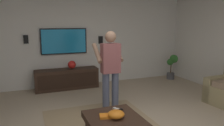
% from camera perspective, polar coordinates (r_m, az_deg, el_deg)
% --- Properties ---
extents(wall_back_tv, '(0.10, 6.96, 2.62)m').
position_cam_1_polar(wall_back_tv, '(6.36, -9.24, 5.97)').
color(wall_back_tv, silver).
rests_on(wall_back_tv, ground).
extents(coffee_table, '(1.00, 0.80, 0.40)m').
position_cam_1_polar(coffee_table, '(3.35, 0.97, -16.13)').
color(coffee_table, '#332116').
rests_on(coffee_table, ground).
extents(media_console, '(0.45, 1.70, 0.55)m').
position_cam_1_polar(media_console, '(6.13, -11.73, -4.09)').
color(media_console, '#332116').
rests_on(media_console, ground).
extents(tv, '(0.05, 1.27, 0.71)m').
position_cam_1_polar(tv, '(6.20, -12.46, 5.60)').
color(tv, black).
extents(person_standing, '(0.54, 0.54, 1.64)m').
position_cam_1_polar(person_standing, '(4.32, -0.47, -1.02)').
color(person_standing, '#4C5166').
rests_on(person_standing, ground).
extents(potted_plant_tall, '(0.35, 0.31, 0.81)m').
position_cam_1_polar(potted_plant_tall, '(7.18, 15.49, -0.23)').
color(potted_plant_tall, '#4C4C51').
rests_on(potted_plant_tall, ground).
extents(bowl, '(0.25, 0.25, 0.11)m').
position_cam_1_polar(bowl, '(3.32, 1.08, -13.27)').
color(bowl, orange).
rests_on(bowl, coffee_table).
extents(remote_white, '(0.15, 0.11, 0.02)m').
position_cam_1_polar(remote_white, '(3.62, 1.33, -11.99)').
color(remote_white, white).
rests_on(remote_white, coffee_table).
extents(remote_black, '(0.10, 0.16, 0.02)m').
position_cam_1_polar(remote_black, '(3.57, 1.75, -12.32)').
color(remote_black, black).
rests_on(remote_black, coffee_table).
extents(book, '(0.21, 0.25, 0.04)m').
position_cam_1_polar(book, '(3.36, -1.31, -13.73)').
color(book, orange).
rests_on(book, coffee_table).
extents(vase_round, '(0.22, 0.22, 0.22)m').
position_cam_1_polar(vase_round, '(6.09, -10.49, -0.43)').
color(vase_round, red).
rests_on(vase_round, media_console).
extents(wall_speaker_left, '(0.06, 0.12, 0.22)m').
position_cam_1_polar(wall_speaker_left, '(6.46, -2.99, 6.06)').
color(wall_speaker_left, black).
extents(wall_speaker_right, '(0.06, 0.12, 0.22)m').
position_cam_1_polar(wall_speaker_right, '(6.13, -21.64, 5.80)').
color(wall_speaker_right, black).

